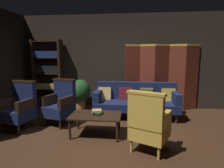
{
  "coord_description": "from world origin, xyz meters",
  "views": [
    {
      "loc": [
        0.47,
        -3.33,
        1.6
      ],
      "look_at": [
        0.0,
        0.8,
        0.95
      ],
      "focal_mm": 30.1,
      "sensor_mm": 36.0,
      "label": 1
    }
  ],
  "objects": [
    {
      "name": "coffee_table",
      "position": [
        -0.26,
        0.2,
        0.37
      ],
      "size": [
        1.0,
        0.64,
        0.42
      ],
      "color": "black",
      "rests_on": "ground_plane"
    },
    {
      "name": "armchair_wing_right",
      "position": [
        -1.96,
        0.34,
        0.49
      ],
      "size": [
        0.68,
        0.68,
        1.04
      ],
      "color": "black",
      "rests_on": "ground_plane"
    },
    {
      "name": "armchair_gilt_accent",
      "position": [
        0.74,
        -0.36,
        0.49
      ],
      "size": [
        0.77,
        0.77,
        1.04
      ],
      "color": "#B78E33",
      "rests_on": "ground_plane"
    },
    {
      "name": "armchair_wing_left",
      "position": [
        -1.19,
        0.73,
        0.49
      ],
      "size": [
        0.74,
        0.74,
        1.04
      ],
      "color": "black",
      "rests_on": "ground_plane"
    },
    {
      "name": "potted_plant",
      "position": [
        -1.08,
        1.98,
        0.51
      ],
      "size": [
        0.59,
        0.59,
        0.88
      ],
      "color": "brown",
      "rests_on": "ground_plane"
    },
    {
      "name": "ground_plane",
      "position": [
        0.0,
        0.0,
        0.0
      ],
      "size": [
        10.0,
        10.0,
        0.0
      ],
      "primitive_type": "plane",
      "color": "#331E11"
    },
    {
      "name": "velvet_couch",
      "position": [
        0.55,
        1.46,
        0.46
      ],
      "size": [
        2.12,
        0.78,
        0.88
      ],
      "color": "black",
      "rests_on": "ground_plane"
    },
    {
      "name": "book_tan_leather",
      "position": [
        -0.24,
        0.24,
        0.49
      ],
      "size": [
        0.22,
        0.21,
        0.04
      ],
      "primitive_type": "cube",
      "rotation": [
        0.0,
        0.0,
        0.26
      ],
      "color": "#9E7A47",
      "rests_on": "book_green_cloth"
    },
    {
      "name": "book_red_leather",
      "position": [
        -0.24,
        0.24,
        0.43
      ],
      "size": [
        0.25,
        0.19,
        0.02
      ],
      "primitive_type": "cube",
      "rotation": [
        0.0,
        0.0,
        0.17
      ],
      "color": "maroon",
      "rests_on": "coffee_table"
    },
    {
      "name": "book_green_cloth",
      "position": [
        -0.24,
        0.24,
        0.46
      ],
      "size": [
        0.22,
        0.22,
        0.03
      ],
      "primitive_type": "cube",
      "rotation": [
        0.0,
        0.0,
        -0.16
      ],
      "color": "#1E4C28",
      "rests_on": "book_red_leather"
    },
    {
      "name": "back_wall",
      "position": [
        0.0,
        2.45,
        1.4
      ],
      "size": [
        7.2,
        0.1,
        2.8
      ],
      "primitive_type": "cube",
      "color": "black",
      "rests_on": "ground_plane"
    },
    {
      "name": "folding_screen",
      "position": [
        1.29,
        2.22,
        0.99
      ],
      "size": [
        2.13,
        0.29,
        1.9
      ],
      "color": "#5B2319",
      "rests_on": "ground_plane"
    },
    {
      "name": "bookshelf",
      "position": [
        -2.15,
        2.19,
        1.08
      ],
      "size": [
        0.9,
        0.32,
        2.05
      ],
      "color": "black",
      "rests_on": "ground_plane"
    }
  ]
}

